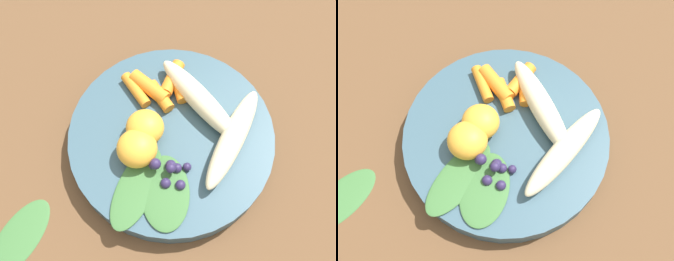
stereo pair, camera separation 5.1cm
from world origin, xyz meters
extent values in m
plane|color=brown|center=(0.00, 0.00, 0.00)|extent=(2.40, 2.40, 0.00)
cylinder|color=#385666|center=(0.00, 0.00, 0.01)|extent=(0.26, 0.26, 0.03)
ellipsoid|color=beige|center=(-0.04, 0.04, 0.04)|extent=(0.13, 0.12, 0.03)
ellipsoid|color=beige|center=(0.01, 0.08, 0.04)|extent=(0.15, 0.09, 0.03)
ellipsoid|color=#F4A833|center=(0.03, -0.04, 0.05)|extent=(0.05, 0.05, 0.04)
ellipsoid|color=#F4A833|center=(0.00, -0.03, 0.05)|extent=(0.05, 0.05, 0.04)
cylinder|color=orange|center=(-0.07, 0.01, 0.04)|extent=(0.05, 0.03, 0.02)
cylinder|color=orange|center=(-0.08, 0.00, 0.04)|extent=(0.05, 0.03, 0.02)
cylinder|color=orange|center=(-0.05, -0.02, 0.04)|extent=(0.05, 0.04, 0.02)
cylinder|color=orange|center=(-0.06, -0.03, 0.04)|extent=(0.05, 0.06, 0.02)
cylinder|color=orange|center=(-0.06, -0.05, 0.04)|extent=(0.05, 0.04, 0.01)
sphere|color=#2D234C|center=(0.05, 0.00, 0.04)|extent=(0.01, 0.01, 0.01)
sphere|color=#2D234C|center=(0.05, 0.01, 0.04)|extent=(0.01, 0.01, 0.01)
sphere|color=#2D234C|center=(0.05, 0.02, 0.03)|extent=(0.01, 0.01, 0.01)
sphere|color=#2D234C|center=(0.07, 0.01, 0.04)|extent=(0.01, 0.01, 0.01)
sphere|color=#2D234C|center=(0.05, -0.02, 0.04)|extent=(0.01, 0.01, 0.01)
sphere|color=#2D234C|center=(0.07, -0.01, 0.04)|extent=(0.01, 0.01, 0.01)
sphere|color=#2D234C|center=(0.05, -0.02, 0.05)|extent=(0.01, 0.01, 0.01)
sphere|color=#2D234C|center=(0.05, 0.00, 0.05)|extent=(0.01, 0.01, 0.01)
sphere|color=#2D234C|center=(0.05, 0.00, 0.04)|extent=(0.01, 0.01, 0.01)
ellipsoid|color=#3D7038|center=(0.07, -0.04, 0.03)|extent=(0.12, 0.08, 0.01)
ellipsoid|color=#3D7038|center=(0.08, -0.01, 0.03)|extent=(0.10, 0.06, 0.01)
ellipsoid|color=#3D7038|center=(0.13, -0.18, 0.00)|extent=(0.11, 0.09, 0.01)
camera|label=1|loc=(0.22, 0.00, 0.50)|focal=43.37mm
camera|label=2|loc=(0.21, 0.05, 0.50)|focal=43.37mm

